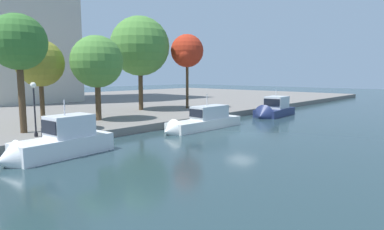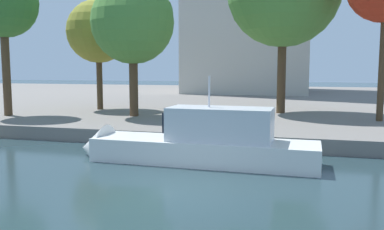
% 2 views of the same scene
% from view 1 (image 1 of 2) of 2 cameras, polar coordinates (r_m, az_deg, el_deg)
% --- Properties ---
extents(ground_plane, '(220.00, 220.00, 0.00)m').
position_cam_1_polar(ground_plane, '(30.46, 8.68, -3.31)').
color(ground_plane, '#23383D').
extents(dock_promenade, '(120.00, 55.00, 0.73)m').
position_cam_1_polar(dock_promenade, '(57.32, -21.56, 1.52)').
color(dock_promenade, slate).
rests_on(dock_promenade, ground_plane).
extents(motor_yacht_0, '(7.66, 2.91, 4.49)m').
position_cam_1_polar(motor_yacht_0, '(23.54, -22.53, -4.89)').
color(motor_yacht_0, white).
rests_on(motor_yacht_0, ground_plane).
extents(motor_yacht_1, '(10.17, 2.42, 4.28)m').
position_cam_1_polar(motor_yacht_1, '(32.77, 1.75, -1.31)').
color(motor_yacht_1, silver).
rests_on(motor_yacht_1, ground_plane).
extents(motor_yacht_2, '(8.35, 3.57, 4.55)m').
position_cam_1_polar(motor_yacht_2, '(44.23, 13.99, 0.76)').
color(motor_yacht_2, navy).
rests_on(motor_yacht_2, ground_plane).
extents(mooring_bollard_0, '(0.31, 0.31, 0.82)m').
position_cam_1_polar(mooring_bollard_0, '(27.69, -21.69, -2.33)').
color(mooring_bollard_0, '#2D2D33').
rests_on(mooring_bollard_0, dock_promenade).
extents(mooring_bollard_1, '(0.26, 0.26, 0.79)m').
position_cam_1_polar(mooring_bollard_1, '(27.11, -24.70, -2.72)').
color(mooring_bollard_1, '#2D2D33').
rests_on(mooring_bollard_1, dock_promenade).
extents(lamp_post, '(0.42, 0.42, 4.17)m').
position_cam_1_polar(lamp_post, '(27.39, -25.94, 2.10)').
color(lamp_post, black).
rests_on(lamp_post, dock_promenade).
extents(tree_0, '(4.71, 4.71, 8.23)m').
position_cam_1_polar(tree_0, '(36.08, -24.82, 8.26)').
color(tree_0, '#4C3823').
rests_on(tree_0, dock_promenade).
extents(tree_1, '(5.33, 5.33, 8.71)m').
position_cam_1_polar(tree_1, '(35.20, -16.10, 9.16)').
color(tree_1, '#4C3823').
rests_on(tree_1, dock_promenade).
extents(tree_2, '(7.74, 7.74, 12.30)m').
position_cam_1_polar(tree_2, '(44.31, -9.20, 11.64)').
color(tree_2, '#4C3823').
rests_on(tree_2, dock_promenade).
extents(tree_3, '(4.45, 4.45, 9.54)m').
position_cam_1_polar(tree_3, '(29.69, -28.27, 11.05)').
color(tree_3, '#4C3823').
rests_on(tree_3, dock_promenade).
extents(tree_4, '(4.54, 4.54, 10.27)m').
position_cam_1_polar(tree_4, '(45.87, -0.96, 11.15)').
color(tree_4, '#4C3823').
rests_on(tree_4, dock_promenade).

